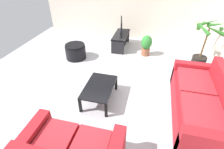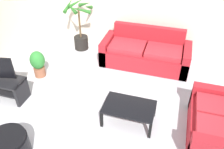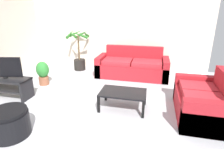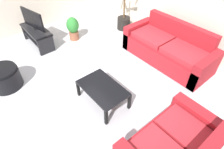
{
  "view_description": "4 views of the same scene",
  "coord_description": "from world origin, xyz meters",
  "px_view_note": "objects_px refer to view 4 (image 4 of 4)",
  "views": [
    {
      "loc": [
        3.42,
        1.2,
        2.67
      ],
      "look_at": [
        0.42,
        0.45,
        0.5
      ],
      "focal_mm": 27.52,
      "sensor_mm": 36.0,
      "label": 1
    },
    {
      "loc": [
        1.32,
        -2.76,
        3.32
      ],
      "look_at": [
        0.25,
        0.75,
        0.64
      ],
      "focal_mm": 37.21,
      "sensor_mm": 36.0,
      "label": 2
    },
    {
      "loc": [
        1.3,
        -3.14,
        1.95
      ],
      "look_at": [
        0.36,
        0.8,
        0.53
      ],
      "focal_mm": 29.36,
      "sensor_mm": 36.0,
      "label": 3
    },
    {
      "loc": [
        2.71,
        -1.18,
        2.87
      ],
      "look_at": [
        0.6,
        0.58,
        0.43
      ],
      "focal_mm": 30.41,
      "sensor_mm": 36.0,
      "label": 4
    }
  ],
  "objects_px": {
    "couch_main": "(168,49)",
    "tv": "(33,19)",
    "coffee_table": "(103,89)",
    "potted_plant_small": "(73,28)",
    "ottoman": "(5,78)",
    "potted_palm": "(124,11)",
    "tv_stand": "(37,34)"
  },
  "relations": [
    {
      "from": "potted_palm",
      "to": "tv_stand",
      "type": "bearing_deg",
      "value": -108.55
    },
    {
      "from": "couch_main",
      "to": "potted_palm",
      "type": "relative_size",
      "value": 1.57
    },
    {
      "from": "coffee_table",
      "to": "ottoman",
      "type": "xyz_separation_m",
      "value": [
        -1.64,
        -1.29,
        -0.11
      ]
    },
    {
      "from": "couch_main",
      "to": "ottoman",
      "type": "relative_size",
      "value": 3.48
    },
    {
      "from": "tv_stand",
      "to": "ottoman",
      "type": "distance_m",
      "value": 1.63
    },
    {
      "from": "couch_main",
      "to": "potted_palm",
      "type": "xyz_separation_m",
      "value": [
        -1.86,
        0.27,
        0.25
      ]
    },
    {
      "from": "tv_stand",
      "to": "potted_plant_small",
      "type": "xyz_separation_m",
      "value": [
        0.37,
        0.89,
        0.05
      ]
    },
    {
      "from": "potted_plant_small",
      "to": "potted_palm",
      "type": "bearing_deg",
      "value": 73.93
    },
    {
      "from": "couch_main",
      "to": "coffee_table",
      "type": "xyz_separation_m",
      "value": [
        0.07,
        -2.04,
        0.03
      ]
    },
    {
      "from": "tv",
      "to": "ottoman",
      "type": "height_order",
      "value": "tv"
    },
    {
      "from": "coffee_table",
      "to": "tv",
      "type": "bearing_deg",
      "value": -178.11
    },
    {
      "from": "coffee_table",
      "to": "potted_palm",
      "type": "height_order",
      "value": "potted_palm"
    },
    {
      "from": "coffee_table",
      "to": "potted_plant_small",
      "type": "bearing_deg",
      "value": 161.39
    },
    {
      "from": "couch_main",
      "to": "coffee_table",
      "type": "height_order",
      "value": "couch_main"
    },
    {
      "from": "tv_stand",
      "to": "coffee_table",
      "type": "distance_m",
      "value": 2.74
    },
    {
      "from": "potted_palm",
      "to": "ottoman",
      "type": "relative_size",
      "value": 2.22
    },
    {
      "from": "ottoman",
      "to": "tv",
      "type": "bearing_deg",
      "value": 132.59
    },
    {
      "from": "couch_main",
      "to": "tv",
      "type": "distance_m",
      "value": 3.44
    },
    {
      "from": "coffee_table",
      "to": "potted_palm",
      "type": "bearing_deg",
      "value": 130.01
    },
    {
      "from": "couch_main",
      "to": "potted_plant_small",
      "type": "xyz_separation_m",
      "value": [
        -2.3,
        -1.24,
        0.06
      ]
    },
    {
      "from": "couch_main",
      "to": "tv",
      "type": "height_order",
      "value": "tv"
    },
    {
      "from": "tv",
      "to": "coffee_table",
      "type": "relative_size",
      "value": 0.87
    },
    {
      "from": "potted_palm",
      "to": "tv",
      "type": "bearing_deg",
      "value": -108.59
    },
    {
      "from": "tv",
      "to": "couch_main",
      "type": "bearing_deg",
      "value": 38.57
    },
    {
      "from": "tv_stand",
      "to": "ottoman",
      "type": "xyz_separation_m",
      "value": [
        1.1,
        -1.2,
        -0.08
      ]
    },
    {
      "from": "couch_main",
      "to": "tv_stand",
      "type": "xyz_separation_m",
      "value": [
        -2.67,
        -2.13,
        0.01
      ]
    },
    {
      "from": "couch_main",
      "to": "potted_plant_small",
      "type": "distance_m",
      "value": 2.61
    },
    {
      "from": "couch_main",
      "to": "tv",
      "type": "xyz_separation_m",
      "value": [
        -2.67,
        -2.13,
        0.44
      ]
    },
    {
      "from": "tv",
      "to": "coffee_table",
      "type": "bearing_deg",
      "value": 1.89
    },
    {
      "from": "tv",
      "to": "potted_palm",
      "type": "height_order",
      "value": "potted_palm"
    },
    {
      "from": "couch_main",
      "to": "potted_palm",
      "type": "bearing_deg",
      "value": 171.85
    },
    {
      "from": "couch_main",
      "to": "tv_stand",
      "type": "relative_size",
      "value": 1.96
    }
  ]
}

